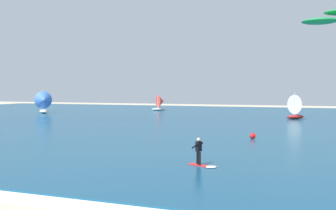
# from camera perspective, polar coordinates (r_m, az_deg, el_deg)

# --- Properties ---
(ocean) EXTENTS (160.00, 90.00, 0.10)m
(ocean) POSITION_cam_1_polar(r_m,az_deg,el_deg) (60.59, 10.71, -2.16)
(ocean) COLOR navy
(ocean) RESTS_ON ground
(shoreline_foam) EXTENTS (100.90, 2.60, 0.01)m
(shoreline_foam) POSITION_cam_1_polar(r_m,az_deg,el_deg) (17.21, -9.59, -13.56)
(shoreline_foam) COLOR white
(shoreline_foam) RESTS_ON ground
(kitesurfer) EXTENTS (2.02, 1.27, 1.67)m
(kitesurfer) POSITION_cam_1_polar(r_m,az_deg,el_deg) (24.40, 4.69, -7.15)
(kitesurfer) COLOR red
(kitesurfer) RESTS_ON ocean
(sailboat_far_right) EXTENTS (3.27, 3.28, 3.71)m
(sailboat_far_right) POSITION_cam_1_polar(r_m,az_deg,el_deg) (86.14, -1.08, 0.34)
(sailboat_far_right) COLOR silver
(sailboat_far_right) RESTS_ON ocean
(sailboat_far_left) EXTENTS (4.13, 4.13, 4.68)m
(sailboat_far_left) POSITION_cam_1_polar(r_m,az_deg,el_deg) (79.83, -17.13, 0.41)
(sailboat_far_left) COLOR white
(sailboat_far_left) RESTS_ON ocean
(sailboat_mid_left) EXTENTS (3.60, 3.74, 4.18)m
(sailboat_mid_left) POSITION_cam_1_polar(r_m,az_deg,el_deg) (65.11, 17.80, -0.20)
(sailboat_mid_left) COLOR maroon
(sailboat_mid_left) RESTS_ON ocean
(marker_buoy) EXTENTS (0.55, 0.55, 0.55)m
(marker_buoy) POSITION_cam_1_polar(r_m,az_deg,el_deg) (38.17, 11.82, -4.28)
(marker_buoy) COLOR red
(marker_buoy) RESTS_ON ocean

